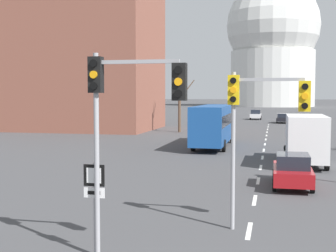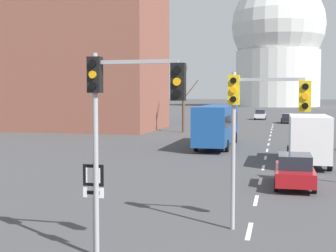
{
  "view_description": "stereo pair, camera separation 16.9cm",
  "coord_description": "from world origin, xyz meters",
  "px_view_note": "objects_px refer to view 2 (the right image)",
  "views": [
    {
      "loc": [
        0.73,
        -8.55,
        4.45
      ],
      "look_at": [
        -2.56,
        5.96,
        3.43
      ],
      "focal_mm": 50.0,
      "sensor_mm": 36.0,
      "label": 1
    },
    {
      "loc": [
        0.89,
        -8.52,
        4.45
      ],
      "look_at": [
        -2.56,
        5.96,
        3.43
      ],
      "focal_mm": 50.0,
      "sensor_mm": 36.0,
      "label": 2
    }
  ],
  "objects_px": {
    "traffic_signal_near_left": "(123,103)",
    "route_sign_post": "(94,192)",
    "sedan_near_left": "(260,115)",
    "sedan_mid_centre": "(295,171)",
    "delivery_truck": "(308,138)",
    "sedan_far_left": "(287,118)",
    "sedan_near_right": "(317,140)",
    "city_bus": "(217,123)",
    "traffic_signal_centre_tall": "(258,110)"
  },
  "relations": [
    {
      "from": "traffic_signal_near_left",
      "to": "sedan_far_left",
      "type": "height_order",
      "value": "traffic_signal_near_left"
    },
    {
      "from": "city_bus",
      "to": "sedan_far_left",
      "type": "bearing_deg",
      "value": 79.89
    },
    {
      "from": "city_bus",
      "to": "route_sign_post",
      "type": "bearing_deg",
      "value": -89.7
    },
    {
      "from": "sedan_near_left",
      "to": "city_bus",
      "type": "xyz_separation_m",
      "value": [
        -1.83,
        -44.12,
        1.18
      ]
    },
    {
      "from": "route_sign_post",
      "to": "sedan_near_right",
      "type": "bearing_deg",
      "value": 73.44
    },
    {
      "from": "city_bus",
      "to": "sedan_near_left",
      "type": "bearing_deg",
      "value": 87.63
    },
    {
      "from": "sedan_mid_centre",
      "to": "delivery_truck",
      "type": "bearing_deg",
      "value": 82.17
    },
    {
      "from": "traffic_signal_near_left",
      "to": "route_sign_post",
      "type": "height_order",
      "value": "traffic_signal_near_left"
    },
    {
      "from": "traffic_signal_near_left",
      "to": "city_bus",
      "type": "distance_m",
      "value": 27.42
    },
    {
      "from": "traffic_signal_near_left",
      "to": "route_sign_post",
      "type": "bearing_deg",
      "value": 171.27
    },
    {
      "from": "traffic_signal_near_left",
      "to": "city_bus",
      "type": "height_order",
      "value": "traffic_signal_near_left"
    },
    {
      "from": "sedan_near_right",
      "to": "city_bus",
      "type": "bearing_deg",
      "value": 174.05
    },
    {
      "from": "sedan_far_left",
      "to": "delivery_truck",
      "type": "bearing_deg",
      "value": -89.11
    },
    {
      "from": "route_sign_post",
      "to": "sedan_far_left",
      "type": "distance_m",
      "value": 62.26
    },
    {
      "from": "route_sign_post",
      "to": "sedan_near_right",
      "type": "relative_size",
      "value": 0.62
    },
    {
      "from": "sedan_near_right",
      "to": "delivery_truck",
      "type": "distance_m",
      "value": 7.8
    },
    {
      "from": "sedan_near_left",
      "to": "delivery_truck",
      "type": "bearing_deg",
      "value": -84.52
    },
    {
      "from": "traffic_signal_centre_tall",
      "to": "sedan_mid_centre",
      "type": "relative_size",
      "value": 1.18
    },
    {
      "from": "sedan_near_right",
      "to": "sedan_far_left",
      "type": "height_order",
      "value": "sedan_near_right"
    },
    {
      "from": "route_sign_post",
      "to": "sedan_near_left",
      "type": "bearing_deg",
      "value": 88.64
    },
    {
      "from": "sedan_near_right",
      "to": "sedan_far_left",
      "type": "relative_size",
      "value": 0.94
    },
    {
      "from": "traffic_signal_centre_tall",
      "to": "sedan_near_right",
      "type": "bearing_deg",
      "value": 81.19
    },
    {
      "from": "traffic_signal_near_left",
      "to": "sedan_mid_centre",
      "type": "bearing_deg",
      "value": 66.88
    },
    {
      "from": "sedan_near_right",
      "to": "delivery_truck",
      "type": "xyz_separation_m",
      "value": [
        -1.1,
        -7.68,
        0.84
      ]
    },
    {
      "from": "traffic_signal_near_left",
      "to": "sedan_far_left",
      "type": "relative_size",
      "value": 1.27
    },
    {
      "from": "sedan_near_left",
      "to": "sedan_far_left",
      "type": "relative_size",
      "value": 0.92
    },
    {
      "from": "sedan_far_left",
      "to": "delivery_truck",
      "type": "relative_size",
      "value": 0.61
    },
    {
      "from": "route_sign_post",
      "to": "sedan_near_left",
      "type": "relative_size",
      "value": 0.64
    },
    {
      "from": "traffic_signal_centre_tall",
      "to": "route_sign_post",
      "type": "xyz_separation_m",
      "value": [
        -4.27,
        -3.33,
        -2.17
      ]
    },
    {
      "from": "city_bus",
      "to": "delivery_truck",
      "type": "distance_m",
      "value": 10.95
    },
    {
      "from": "traffic_signal_centre_tall",
      "to": "delivery_truck",
      "type": "height_order",
      "value": "traffic_signal_centre_tall"
    },
    {
      "from": "traffic_signal_near_left",
      "to": "route_sign_post",
      "type": "relative_size",
      "value": 2.15
    },
    {
      "from": "traffic_signal_near_left",
      "to": "delivery_truck",
      "type": "height_order",
      "value": "traffic_signal_near_left"
    },
    {
      "from": "sedan_near_right",
      "to": "traffic_signal_near_left",
      "type": "bearing_deg",
      "value": -104.65
    },
    {
      "from": "sedan_near_left",
      "to": "sedan_mid_centre",
      "type": "height_order",
      "value": "sedan_near_left"
    },
    {
      "from": "sedan_mid_centre",
      "to": "city_bus",
      "type": "xyz_separation_m",
      "value": [
        -5.83,
        16.11,
        1.25
      ]
    },
    {
      "from": "traffic_signal_centre_tall",
      "to": "sedan_near_left",
      "type": "height_order",
      "value": "traffic_signal_centre_tall"
    },
    {
      "from": "sedan_far_left",
      "to": "city_bus",
      "type": "height_order",
      "value": "city_bus"
    },
    {
      "from": "route_sign_post",
      "to": "delivery_truck",
      "type": "height_order",
      "value": "delivery_truck"
    },
    {
      "from": "sedan_far_left",
      "to": "traffic_signal_near_left",
      "type": "bearing_deg",
      "value": -94.75
    },
    {
      "from": "route_sign_post",
      "to": "sedan_far_left",
      "type": "height_order",
      "value": "route_sign_post"
    },
    {
      "from": "route_sign_post",
      "to": "city_bus",
      "type": "relative_size",
      "value": 0.24
    },
    {
      "from": "sedan_mid_centre",
      "to": "sedan_near_right",
      "type": "bearing_deg",
      "value": 82.02
    },
    {
      "from": "sedan_mid_centre",
      "to": "sedan_far_left",
      "type": "distance_m",
      "value": 50.88
    },
    {
      "from": "traffic_signal_near_left",
      "to": "traffic_signal_centre_tall",
      "type": "relative_size",
      "value": 1.07
    },
    {
      "from": "sedan_far_left",
      "to": "sedan_near_left",
      "type": "bearing_deg",
      "value": 115.08
    },
    {
      "from": "sedan_near_left",
      "to": "city_bus",
      "type": "distance_m",
      "value": 44.17
    },
    {
      "from": "route_sign_post",
      "to": "sedan_mid_centre",
      "type": "xyz_separation_m",
      "value": [
        5.69,
        11.07,
        -0.96
      ]
    },
    {
      "from": "sedan_mid_centre",
      "to": "city_bus",
      "type": "relative_size",
      "value": 0.4
    },
    {
      "from": "traffic_signal_near_left",
      "to": "sedan_mid_centre",
      "type": "relative_size",
      "value": 1.27
    }
  ]
}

